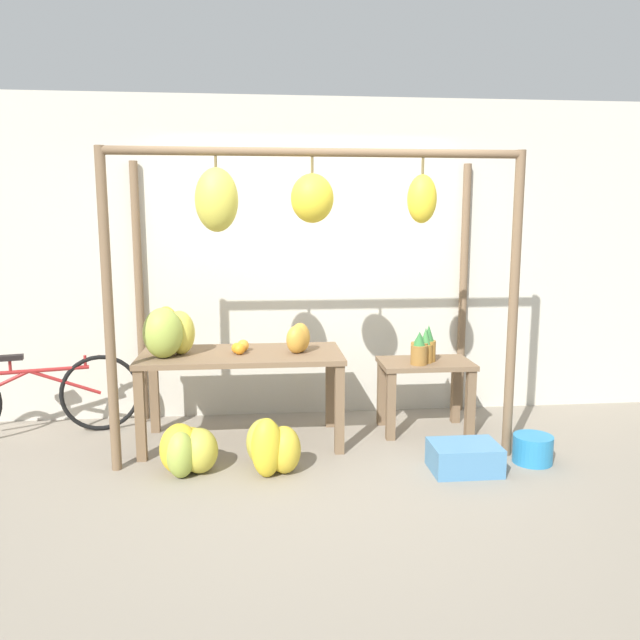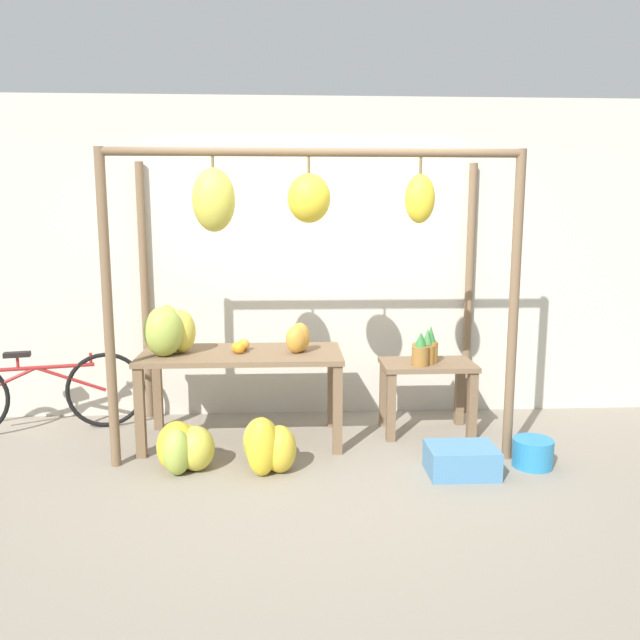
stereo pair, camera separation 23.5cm
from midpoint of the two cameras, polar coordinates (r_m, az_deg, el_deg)
name	(u,v)px [view 1 (the left image)]	position (r m, az deg, el deg)	size (l,w,h in m)	color
ground_plane	(320,472)	(4.52, -1.53, -13.75)	(20.00, 20.00, 0.00)	gray
shop_wall_back	(304,260)	(5.59, -2.64, 5.50)	(8.00, 0.08, 2.80)	beige
stall_awning	(299,234)	(4.55, -3.38, 7.85)	(2.94, 1.30, 2.24)	brown
display_table_main	(242,366)	(4.95, -8.53, -4.15)	(1.57, 0.73, 0.73)	brown
display_table_side	(425,379)	(5.26, 8.33, -5.33)	(0.76, 0.48, 0.60)	brown
banana_pile_on_table	(169,332)	(4.89, -15.01, -1.10)	(0.45, 0.45, 0.38)	gold
orange_pile	(240,347)	(4.92, -8.73, -2.50)	(0.14, 0.21, 0.09)	orange
pineapple_cluster	(423,349)	(5.14, 8.09, -2.62)	(0.23, 0.23, 0.30)	#A3702D
banana_pile_ground_left	(188,450)	(4.58, -13.44, -11.49)	(0.47, 0.47, 0.36)	gold
banana_pile_ground_right	(271,446)	(4.49, -5.99, -11.42)	(0.45, 0.52, 0.42)	gold
fruit_crate_white	(464,457)	(4.59, 11.62, -12.22)	(0.48, 0.35, 0.20)	#4C84B2
blue_bucket	(533,449)	(4.87, 17.55, -11.19)	(0.29, 0.29, 0.20)	teal
parked_bicycle	(31,397)	(5.64, -26.04, -6.33)	(1.68, 0.43, 0.69)	black
papaya_pile	(298,338)	(4.86, -3.37, -1.70)	(0.25, 0.25, 0.23)	gold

